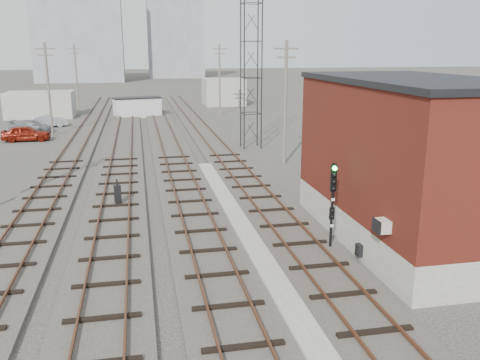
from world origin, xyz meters
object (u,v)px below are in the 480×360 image
object	(u,v)px
car_silver	(47,121)
car_grey	(31,126)
signal_mast	(333,201)
site_trailer	(137,107)
switch_stand	(118,195)
car_red	(26,133)

from	to	relation	value
car_silver	car_grey	xyz separation A→B (m)	(-0.96, -3.55, -0.07)
signal_mast	site_trailer	bearing A→B (deg)	99.50
site_trailer	car_silver	distance (m)	12.06
site_trailer	car_grey	distance (m)	15.08
signal_mast	car_grey	xyz separation A→B (m)	(-18.61, 36.09, -1.59)
switch_stand	site_trailer	size ratio (longest dim) A/B	0.23
signal_mast	car_red	bearing A→B (deg)	120.35
car_silver	car_grey	distance (m)	3.68
signal_mast	car_silver	world-z (taller)	signal_mast
car_grey	car_silver	bearing A→B (deg)	-0.92
switch_stand	car_grey	bearing A→B (deg)	95.19
signal_mast	switch_stand	size ratio (longest dim) A/B	2.65
site_trailer	car_red	world-z (taller)	site_trailer
car_red	car_silver	xyz separation A→B (m)	(0.45, 8.71, -0.03)
car_silver	switch_stand	bearing A→B (deg)	174.53
switch_stand	site_trailer	bearing A→B (deg)	74.37
switch_stand	car_silver	distance (m)	32.54
signal_mast	switch_stand	bearing A→B (deg)	137.74
signal_mast	site_trailer	xyz separation A→B (m)	(-7.80, 46.58, -0.98)
site_trailer	car_grey	size ratio (longest dim) A/B	1.43
signal_mast	car_silver	distance (m)	43.42
car_red	car_grey	xyz separation A→B (m)	(-0.50, 5.16, -0.10)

